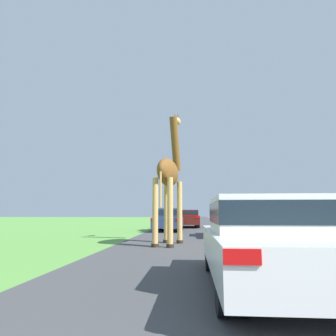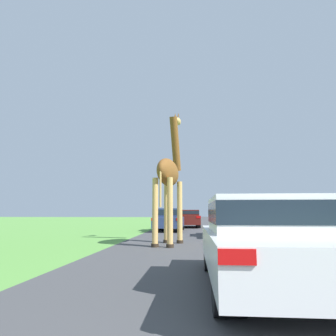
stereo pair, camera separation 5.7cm
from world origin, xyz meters
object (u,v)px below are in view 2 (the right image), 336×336
at_px(giraffe_near_road, 169,176).
at_px(car_lead_maroon, 264,238).
at_px(car_queue_left, 189,218).
at_px(car_far_ahead, 233,220).
at_px(car_queue_right, 169,219).

xyz_separation_m(giraffe_near_road, car_lead_maroon, (1.94, -5.98, -1.71)).
bearing_deg(car_queue_left, giraffe_near_road, -92.06).
height_order(car_lead_maroon, car_queue_left, car_lead_maroon).
height_order(car_queue_left, car_far_ahead, car_far_ahead).
relative_size(giraffe_near_road, car_queue_right, 1.26).
xyz_separation_m(car_lead_maroon, car_queue_right, (-2.59, 14.11, 0.00)).
bearing_deg(car_queue_right, car_lead_maroon, -79.59).
bearing_deg(car_far_ahead, car_queue_left, 103.95).
height_order(car_queue_right, car_far_ahead, car_far_ahead).
height_order(giraffe_near_road, car_queue_left, giraffe_near_road).
bearing_deg(car_queue_right, giraffe_near_road, -85.43).
distance_m(car_lead_maroon, car_far_ahead, 9.93).
bearing_deg(car_queue_left, car_far_ahead, -76.05).
xyz_separation_m(giraffe_near_road, car_queue_left, (0.47, 13.10, -1.72)).
height_order(car_lead_maroon, car_queue_right, car_queue_right).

